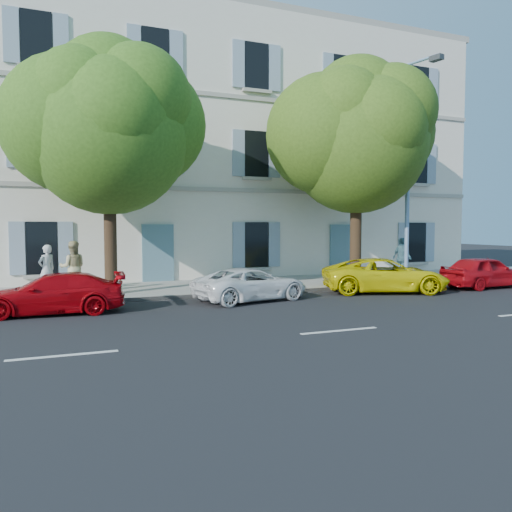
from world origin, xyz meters
name	(u,v)px	position (x,y,z in m)	size (l,w,h in m)	color
ground	(271,305)	(0.00, 0.00, 0.00)	(90.00, 90.00, 0.00)	black
sidewalk	(225,287)	(0.00, 4.45, 0.07)	(36.00, 4.50, 0.15)	#A09E96
kerb	(245,293)	(0.00, 2.28, 0.08)	(36.00, 0.16, 0.16)	#9E998E
building	(188,153)	(0.00, 10.20, 6.00)	(28.00, 7.00, 12.00)	silver
car_red_coupe	(52,294)	(-6.22, 0.90, 0.57)	(1.58, 3.90, 1.13)	#A4040B
car_white_coupe	(251,284)	(-0.21, 1.13, 0.53)	(1.77, 3.85, 1.07)	white
car_yellow_supercar	(385,275)	(5.09, 1.20, 0.63)	(2.09, 4.52, 1.26)	yellow
car_red_hatchback	(484,272)	(9.51, 0.84, 0.63)	(1.49, 3.70, 1.26)	#AC0A12
tree_left	(109,134)	(-4.40, 3.36, 5.45)	(5.32, 5.32, 8.24)	#3A2819
tree_right	(357,144)	(5.32, 3.53, 5.77)	(5.68, 5.68, 8.76)	#3A2819
street_lamp	(411,159)	(7.43, 2.78, 5.16)	(0.42, 1.90, 8.85)	#7293BF
pedestrian_a	(47,269)	(-6.40, 4.17, 0.98)	(0.61, 0.40, 1.66)	silver
pedestrian_b	(73,267)	(-5.59, 3.96, 1.04)	(0.87, 0.67, 1.78)	tan
pedestrian_c	(402,258)	(7.94, 3.88, 1.04)	(1.04, 0.43, 1.77)	teal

